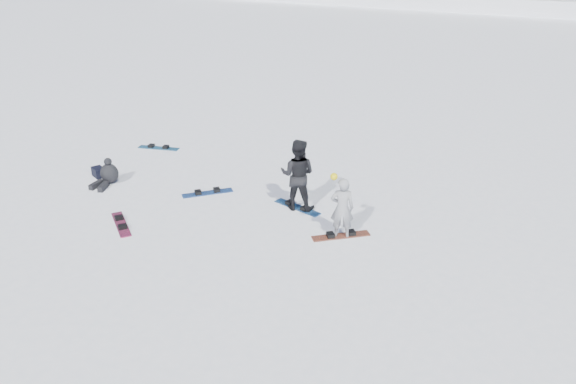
# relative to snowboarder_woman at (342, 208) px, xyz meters

# --- Properties ---
(ground) EXTENTS (420.00, 420.00, 0.00)m
(ground) POSITION_rel_snowboarder_woman_xyz_m (-1.53, -0.44, -0.82)
(ground) COLOR white
(ground) RESTS_ON ground
(alpine_backdrop) EXTENTS (412.50, 227.00, 53.20)m
(alpine_backdrop) POSITION_rel_snowboarder_woman_xyz_m (-13.25, 188.72, -14.79)
(alpine_backdrop) COLOR white
(alpine_backdrop) RESTS_ON ground
(snowboarder_woman) EXTENTS (0.69, 0.59, 1.75)m
(snowboarder_woman) POSITION_rel_snowboarder_woman_xyz_m (0.00, 0.00, 0.00)
(snowboarder_woman) COLOR #A1A2A7
(snowboarder_woman) RESTS_ON ground
(snowboarder_man) EXTENTS (1.14, 0.99, 2.03)m
(snowboarder_man) POSITION_rel_snowboarder_woman_xyz_m (-1.74, 0.93, 0.20)
(snowboarder_man) COLOR black
(snowboarder_man) RESTS_ON ground
(seated_rider) EXTENTS (0.70, 1.04, 0.82)m
(seated_rider) POSITION_rel_snowboarder_woman_xyz_m (-7.63, -0.34, -0.50)
(seated_rider) COLOR black
(seated_rider) RESTS_ON ground
(gear_bag) EXTENTS (0.53, 0.45, 0.30)m
(gear_bag) POSITION_rel_snowboarder_woman_xyz_m (-8.33, -0.09, -0.67)
(gear_bag) COLOR black
(gear_bag) RESTS_ON ground
(snowboard_woman) EXTENTS (1.31, 1.20, 0.03)m
(snowboard_woman) POSITION_rel_snowboarder_woman_xyz_m (0.00, 0.00, -0.80)
(snowboard_woman) COLOR brown
(snowboard_woman) RESTS_ON ground
(snowboard_man) EXTENTS (1.52, 0.60, 0.03)m
(snowboard_man) POSITION_rel_snowboarder_woman_xyz_m (-1.74, 0.93, -0.80)
(snowboard_man) COLOR #1B5495
(snowboard_man) RESTS_ON ground
(snowboard_loose_c) EXTENTS (1.52, 0.68, 0.03)m
(snowboard_loose_c) POSITION_rel_snowboarder_woman_xyz_m (-8.38, 2.83, -0.80)
(snowboard_loose_c) COLOR #1A6290
(snowboard_loose_c) RESTS_ON ground
(snowboard_loose_b) EXTENTS (1.37, 1.12, 0.03)m
(snowboard_loose_b) POSITION_rel_snowboarder_woman_xyz_m (-5.37, -2.20, -0.80)
(snowboard_loose_b) COLOR maroon
(snowboard_loose_b) RESTS_ON ground
(snowboard_loose_a) EXTENTS (1.22, 1.29, 0.03)m
(snowboard_loose_a) POSITION_rel_snowboarder_woman_xyz_m (-4.53, 0.51, -0.80)
(snowboard_loose_a) COLOR #1B4797
(snowboard_loose_a) RESTS_ON ground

